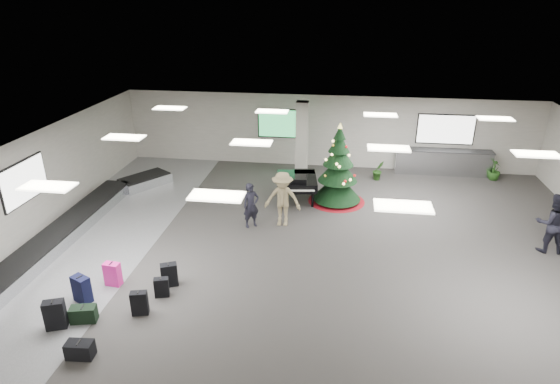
# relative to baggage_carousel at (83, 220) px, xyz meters

# --- Properties ---
(ground) EXTENTS (18.00, 18.00, 0.00)m
(ground) POSITION_rel_baggage_carousel_xyz_m (7.84, 0.08, -0.21)
(ground) COLOR #373432
(ground) RESTS_ON ground
(room_envelope) EXTENTS (18.02, 14.02, 3.21)m
(room_envelope) POSITION_rel_baggage_carousel_xyz_m (7.46, 0.75, 2.12)
(room_envelope) COLOR #AEAA9F
(room_envelope) RESTS_ON ground
(baggage_carousel) EXTENTS (2.28, 9.71, 0.43)m
(baggage_carousel) POSITION_rel_baggage_carousel_xyz_m (0.00, 0.00, 0.00)
(baggage_carousel) COLOR silver
(baggage_carousel) RESTS_ON ground
(service_counter) EXTENTS (4.05, 0.65, 1.08)m
(service_counter) POSITION_rel_baggage_carousel_xyz_m (12.84, 6.73, 0.33)
(service_counter) COLOR silver
(service_counter) RESTS_ON ground
(suitcase_0) EXTENTS (0.53, 0.41, 0.75)m
(suitcase_0) POSITION_rel_baggage_carousel_xyz_m (2.12, -4.98, 0.15)
(suitcase_0) COLOR black
(suitcase_0) RESTS_ON ground
(suitcase_1) EXTENTS (0.44, 0.30, 0.64)m
(suitcase_1) POSITION_rel_baggage_carousel_xyz_m (3.84, -4.22, 0.10)
(suitcase_1) COLOR black
(suitcase_1) RESTS_ON ground
(pink_suitcase) EXTENTS (0.44, 0.28, 0.68)m
(pink_suitcase) POSITION_rel_baggage_carousel_xyz_m (2.63, -3.14, 0.12)
(pink_suitcase) COLOR #F92095
(pink_suitcase) RESTS_ON ground
(suitcase_3) EXTENTS (0.49, 0.39, 0.67)m
(suitcase_3) POSITION_rel_baggage_carousel_xyz_m (4.13, -2.96, 0.11)
(suitcase_3) COLOR black
(suitcase_3) RESTS_ON ground
(navy_suitcase) EXTENTS (0.54, 0.44, 0.74)m
(navy_suitcase) POSITION_rel_baggage_carousel_xyz_m (2.20, -3.94, 0.15)
(navy_suitcase) COLOR black
(navy_suitcase) RESTS_ON ground
(green_duffel) EXTENTS (0.65, 0.43, 0.42)m
(green_duffel) POSITION_rel_baggage_carousel_xyz_m (2.62, -4.67, -0.01)
(green_duffel) COLOR black
(green_duffel) RESTS_ON ground
(suitcase_7) EXTENTS (0.41, 0.29, 0.55)m
(suitcase_7) POSITION_rel_baggage_carousel_xyz_m (4.10, -3.45, 0.05)
(suitcase_7) COLOR black
(suitcase_7) RESTS_ON ground
(black_duffel) EXTENTS (0.60, 0.36, 0.40)m
(black_duffel) POSITION_rel_baggage_carousel_xyz_m (3.17, -5.80, -0.02)
(black_duffel) COLOR black
(black_duffel) RESTS_ON ground
(christmas_tree) EXTENTS (2.13, 2.13, 3.03)m
(christmas_tree) POSITION_rel_baggage_carousel_xyz_m (8.41, 3.19, 0.82)
(christmas_tree) COLOR maroon
(christmas_tree) RESTS_ON ground
(grand_piano) EXTENTS (1.67, 2.03, 1.06)m
(grand_piano) POSITION_rel_baggage_carousel_xyz_m (6.91, 3.08, 0.54)
(grand_piano) COLOR black
(grand_piano) RESTS_ON ground
(traveler_a) EXTENTS (0.67, 0.62, 1.54)m
(traveler_a) POSITION_rel_baggage_carousel_xyz_m (5.64, 0.73, 0.56)
(traveler_a) COLOR black
(traveler_a) RESTS_ON ground
(traveler_b) EXTENTS (1.25, 0.76, 1.89)m
(traveler_b) POSITION_rel_baggage_carousel_xyz_m (6.65, 1.00, 0.73)
(traveler_b) COLOR #9C8B60
(traveler_b) RESTS_ON ground
(traveler_bench) EXTENTS (0.91, 0.71, 1.88)m
(traveler_bench) POSITION_rel_baggage_carousel_xyz_m (14.81, 0.37, 0.73)
(traveler_bench) COLOR black
(traveler_bench) RESTS_ON ground
(potted_plant_left) EXTENTS (0.58, 0.54, 0.84)m
(potted_plant_left) POSITION_rel_baggage_carousel_xyz_m (10.07, 5.65, 0.21)
(potted_plant_left) COLOR #1A4315
(potted_plant_left) RESTS_ON ground
(potted_plant_right) EXTENTS (0.63, 0.63, 0.87)m
(potted_plant_right) POSITION_rel_baggage_carousel_xyz_m (14.88, 6.31, 0.22)
(potted_plant_right) COLOR #1A4315
(potted_plant_right) RESTS_ON ground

